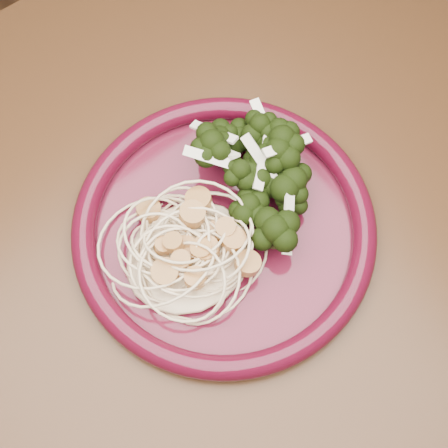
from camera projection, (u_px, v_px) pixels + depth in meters
The scene contains 6 objects.
dining_table at pixel (200, 278), 0.73m from camera, with size 1.20×0.80×0.75m.
dinner_plate at pixel (224, 227), 0.64m from camera, with size 0.34×0.34×0.03m.
spaghetti_pile at pixel (189, 253), 0.62m from camera, with size 0.13×0.12×0.03m, color beige.
scallop_cluster at pixel (187, 239), 0.58m from camera, with size 0.13×0.13×0.04m, color #C38846, non-canonical shape.
broccoli_pile at pixel (266, 184), 0.63m from camera, with size 0.09×0.15×0.05m, color black.
onion_garnish at pixel (268, 168), 0.60m from camera, with size 0.07×0.10×0.05m, color #F1EACD, non-canonical shape.
Camera 1 is at (-0.12, -0.20, 1.35)m, focal length 50.00 mm.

